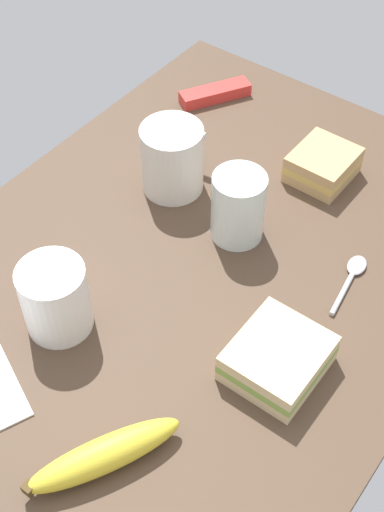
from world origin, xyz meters
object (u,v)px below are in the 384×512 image
object	(u,v)px
coffee_mug_milky	(172,158)
sandwich_side	(323,165)
banana	(104,455)
snack_bar	(215,93)
coffee_mug_black	(55,298)
sandwich_main	(278,358)
spoon	(352,275)
glass_of_milk	(238,209)

from	to	relation	value
coffee_mug_milky	sandwich_side	distance (cm)	22.20
banana	snack_bar	distance (cm)	65.62
coffee_mug_black	sandwich_side	xyz separation A→B (cm)	(-42.57, 12.22, -2.74)
sandwich_main	spoon	xyz separation A→B (cm)	(-17.76, 0.32, -1.82)
sandwich_main	spoon	distance (cm)	17.85
coffee_mug_black	banana	distance (cm)	19.99
glass_of_milk	sandwich_main	bearing A→B (deg)	46.62
sandwich_main	snack_bar	size ratio (longest dim) A/B	0.93
coffee_mug_milky	spoon	size ratio (longest dim) A/B	1.03
coffee_mug_black	banana	size ratio (longest dim) A/B	0.61
coffee_mug_milky	spoon	xyz separation A→B (cm)	(-0.25, 29.26, -4.90)
coffee_mug_black	sandwich_main	size ratio (longest dim) A/B	0.96
sandwich_main	spoon	world-z (taller)	sandwich_main
coffee_mug_black	snack_bar	bearing A→B (deg)	-166.70
sandwich_main	snack_bar	distance (cm)	52.94
banana	sandwich_main	bearing A→B (deg)	158.56
snack_bar	glass_of_milk	bearing A→B (deg)	71.73
sandwich_main	sandwich_side	distance (cm)	34.68
coffee_mug_milky	coffee_mug_black	bearing A→B (deg)	8.31
sandwich_side	spoon	world-z (taller)	sandwich_side
coffee_mug_black	banana	bearing A→B (deg)	57.79
coffee_mug_milky	snack_bar	world-z (taller)	coffee_mug_milky
sandwich_main	glass_of_milk	bearing A→B (deg)	-133.38
coffee_mug_milky	banana	bearing A→B (deg)	28.46
sandwich_main	spoon	size ratio (longest dim) A/B	1.00
sandwich_main	snack_bar	bearing A→B (deg)	-136.55
coffee_mug_black	snack_bar	xyz separation A→B (cm)	(-48.71, -11.51, -3.94)
banana	snack_bar	size ratio (longest dim) A/B	1.44
coffee_mug_milky	banana	distance (cm)	43.72
sandwich_main	banana	distance (cm)	22.37
glass_of_milk	coffee_mug_black	bearing A→B (deg)	-18.85
spoon	coffee_mug_milky	bearing A→B (deg)	-89.51
sandwich_side	sandwich_main	bearing A→B (deg)	21.43
coffee_mug_black	sandwich_main	distance (cm)	27.07
coffee_mug_milky	sandwich_main	size ratio (longest dim) A/B	1.03
coffee_mug_black	snack_bar	size ratio (longest dim) A/B	0.89
banana	spoon	size ratio (longest dim) A/B	1.55
banana	glass_of_milk	bearing A→B (deg)	-167.52
sandwich_side	glass_of_milk	xyz separation A→B (cm)	(17.01, -3.49, 2.46)
glass_of_milk	snack_bar	bearing A→B (deg)	-138.84
sandwich_main	glass_of_milk	world-z (taller)	glass_of_milk
spoon	snack_bar	distance (cm)	42.14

